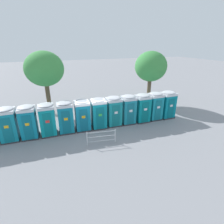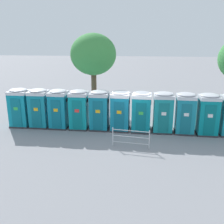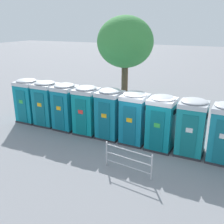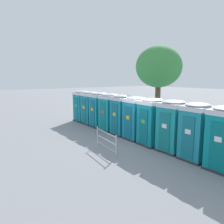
% 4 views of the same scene
% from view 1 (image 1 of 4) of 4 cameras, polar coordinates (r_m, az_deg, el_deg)
% --- Properties ---
extents(ground_plane, '(120.00, 120.00, 0.00)m').
position_cam_1_polar(ground_plane, '(14.93, -6.84, -5.05)').
color(ground_plane, gray).
extents(portapotty_1, '(1.21, 1.21, 2.54)m').
position_cam_1_polar(portapotty_1, '(14.49, -30.84, -3.46)').
color(portapotty_1, '#2D2D33').
rests_on(portapotty_1, ground).
extents(portapotty_2, '(1.22, 1.25, 2.54)m').
position_cam_1_polar(portapotty_2, '(14.21, -25.66, -2.91)').
color(portapotty_2, '#2D2D33').
rests_on(portapotty_2, ground).
extents(portapotty_3, '(1.16, 1.21, 2.54)m').
position_cam_1_polar(portapotty_3, '(14.09, -20.32, -2.28)').
color(portapotty_3, '#2D2D33').
rests_on(portapotty_3, ground).
extents(portapotty_4, '(1.23, 1.25, 2.54)m').
position_cam_1_polar(portapotty_4, '(14.11, -14.95, -1.58)').
color(portapotty_4, '#2D2D33').
rests_on(portapotty_4, ground).
extents(portapotty_5, '(1.25, 1.26, 2.54)m').
position_cam_1_polar(portapotty_5, '(14.21, -9.61, -0.95)').
color(portapotty_5, '#2D2D33').
rests_on(portapotty_5, ground).
extents(portapotty_6, '(1.26, 1.27, 2.54)m').
position_cam_1_polar(portapotty_6, '(14.40, -4.36, -0.37)').
color(portapotty_6, '#2D2D33').
rests_on(portapotty_6, ground).
extents(portapotty_7, '(1.22, 1.22, 2.54)m').
position_cam_1_polar(portapotty_7, '(14.82, 0.55, 0.35)').
color(portapotty_7, '#2D2D33').
rests_on(portapotty_7, ground).
extents(portapotty_8, '(1.22, 1.26, 2.54)m').
position_cam_1_polar(portapotty_8, '(15.25, 5.32, 0.90)').
color(portapotty_8, '#2D2D33').
rests_on(portapotty_8, ground).
extents(portapotty_9, '(1.24, 1.22, 2.54)m').
position_cam_1_polar(portapotty_9, '(15.76, 9.85, 1.36)').
color(portapotty_9, '#2D2D33').
rests_on(portapotty_9, ground).
extents(portapotty_10, '(1.17, 1.21, 2.54)m').
position_cam_1_polar(portapotty_10, '(16.48, 13.80, 1.96)').
color(portapotty_10, '#2D2D33').
rests_on(portapotty_10, ground).
extents(portapotty_11, '(1.24, 1.21, 2.54)m').
position_cam_1_polar(portapotty_11, '(17.19, 17.61, 2.39)').
color(portapotty_11, '#2D2D33').
rests_on(portapotty_11, ground).
extents(street_tree_0, '(3.54, 3.54, 6.03)m').
position_cam_1_polar(street_tree_0, '(17.68, -21.20, 12.89)').
color(street_tree_0, brown).
rests_on(street_tree_0, ground).
extents(street_tree_1, '(3.48, 3.48, 5.86)m').
position_cam_1_polar(street_tree_1, '(20.21, 12.54, 14.21)').
color(street_tree_1, brown).
rests_on(street_tree_1, ground).
extents(event_barrier, '(2.04, 0.36, 1.05)m').
position_cam_1_polar(event_barrier, '(12.35, -3.50, -8.06)').
color(event_barrier, '#B7B7BC').
rests_on(event_barrier, ground).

